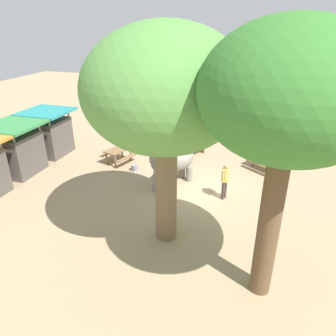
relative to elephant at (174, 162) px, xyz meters
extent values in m
plane|color=tan|center=(-0.39, -1.34, -1.08)|extent=(60.00, 60.00, 0.00)
cylinder|color=gray|center=(-0.34, -0.07, -0.72)|extent=(0.31, 0.31, 0.72)
cylinder|color=gray|center=(-0.06, 0.34, -0.72)|extent=(0.31, 0.31, 0.72)
cylinder|color=gray|center=(0.48, -0.63, -0.72)|extent=(0.31, 0.31, 0.72)
cylinder|color=gray|center=(0.76, -0.21, -0.72)|extent=(0.31, 0.31, 0.72)
ellipsoid|color=gray|center=(0.21, -0.14, 0.07)|extent=(2.00, 1.77, 1.08)
sphere|color=gray|center=(-0.71, 0.48, 0.21)|extent=(0.77, 0.77, 0.77)
cone|color=gray|center=(-0.95, 0.64, -0.48)|extent=(0.24, 0.24, 1.21)
cube|color=gray|center=(-0.90, 0.00, 0.21)|extent=(0.43, 0.57, 0.58)
cube|color=gray|center=(-0.33, 0.84, 0.21)|extent=(0.43, 0.57, 0.58)
cylinder|color=#3F3833|center=(-0.79, -2.41, -0.67)|extent=(0.14, 0.14, 0.82)
cylinder|color=#3F3833|center=(-0.63, -2.48, -0.67)|extent=(0.14, 0.14, 0.82)
cylinder|color=tan|center=(-0.71, -2.44, 0.03)|extent=(0.32, 0.32, 0.58)
sphere|color=tan|center=(-0.71, -2.44, 0.43)|extent=(0.22, 0.22, 0.22)
cylinder|color=tan|center=(-0.90, -2.37, 0.04)|extent=(0.09, 0.09, 0.55)
cylinder|color=tan|center=(-0.51, -2.52, 0.04)|extent=(0.09, 0.09, 0.55)
cylinder|color=brown|center=(-3.96, -0.84, 0.81)|extent=(0.72, 0.72, 3.79)
ellipsoid|color=#569342|center=(-3.96, -0.84, 4.13)|extent=(5.27, 4.83, 3.73)
cylinder|color=brown|center=(-5.55, -4.11, 1.14)|extent=(0.57, 0.57, 4.44)
ellipsoid|color=#387A2D|center=(-5.55, -4.11, 4.55)|extent=(4.41, 4.04, 3.12)
cube|color=brown|center=(3.72, -0.27, -0.63)|extent=(1.43, 1.00, 0.06)
cube|color=brown|center=(3.64, -0.42, -0.40)|extent=(1.27, 0.70, 0.40)
cube|color=brown|center=(3.25, -0.02, -0.87)|extent=(0.24, 0.36, 0.42)
cube|color=brown|center=(4.18, -0.51, -0.87)|extent=(0.24, 0.36, 0.42)
cube|color=olive|center=(1.50, 3.51, -0.33)|extent=(1.68, 1.24, 0.06)
cylinder|color=olive|center=(2.18, 3.62, -0.72)|extent=(0.10, 0.10, 0.72)
cylinder|color=olive|center=(1.97, 3.01, -0.72)|extent=(0.10, 0.10, 0.72)
cylinder|color=olive|center=(1.04, 4.01, -0.72)|extent=(0.10, 0.10, 0.72)
cylinder|color=olive|center=(0.83, 3.40, -0.72)|extent=(0.10, 0.10, 0.72)
cube|color=olive|center=(1.71, 4.10, -0.64)|extent=(1.50, 0.71, 0.05)
cube|color=olive|center=(1.30, 2.92, -0.64)|extent=(1.50, 0.71, 0.05)
cube|color=brown|center=(2.88, -4.15, -0.33)|extent=(1.53, 1.68, 0.06)
cylinder|color=brown|center=(2.97, -3.47, -0.72)|extent=(0.10, 0.10, 0.72)
cylinder|color=brown|center=(3.49, -3.85, -0.72)|extent=(0.10, 0.10, 0.72)
cylinder|color=brown|center=(2.26, -4.44, -0.72)|extent=(0.10, 0.10, 0.72)
cylinder|color=brown|center=(2.78, -4.82, -0.72)|extent=(0.10, 0.10, 0.72)
cube|color=brown|center=(2.38, -3.78, -0.64)|extent=(1.08, 1.35, 0.05)
cube|color=brown|center=(3.37, -4.51, -0.64)|extent=(1.08, 1.35, 0.05)
cylinder|color=gray|center=(-2.75, 6.95, 0.12)|extent=(0.10, 0.10, 2.40)
cube|color=#59514C|center=(-1.05, 7.76, -0.08)|extent=(2.00, 1.80, 2.00)
cube|color=#388C47|center=(-1.05, 7.76, 1.38)|extent=(2.50, 2.50, 0.12)
cylinder|color=gray|center=(-0.15, 8.57, 0.12)|extent=(0.10, 0.10, 2.40)
cylinder|color=gray|center=(-0.15, 6.95, 0.12)|extent=(0.10, 0.10, 2.40)
cylinder|color=gray|center=(-1.95, 6.95, 0.12)|extent=(0.10, 0.10, 2.40)
cube|color=#59514C|center=(1.55, 7.76, -0.08)|extent=(2.00, 1.80, 2.00)
cube|color=teal|center=(1.55, 7.76, 1.38)|extent=(2.50, 2.50, 0.12)
cylinder|color=gray|center=(2.45, 8.57, 0.12)|extent=(0.10, 0.10, 2.40)
cylinder|color=gray|center=(2.45, 6.95, 0.12)|extent=(0.10, 0.10, 2.40)
cylinder|color=gray|center=(0.65, 8.57, 0.12)|extent=(0.10, 0.10, 2.40)
cylinder|color=gray|center=(0.65, 6.95, 0.12)|extent=(0.10, 0.10, 2.40)
cylinder|color=gray|center=(0.79, 2.31, -0.92)|extent=(0.36, 0.36, 0.32)
camera|label=1|loc=(-12.85, -3.56, 5.92)|focal=33.95mm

